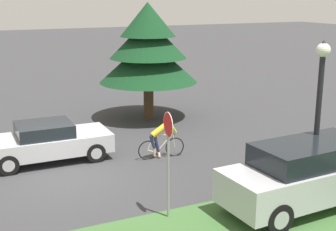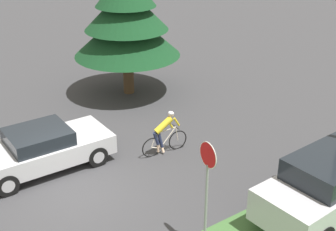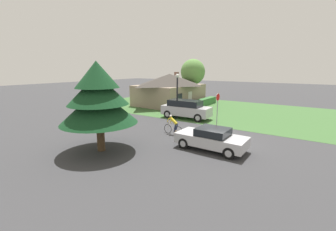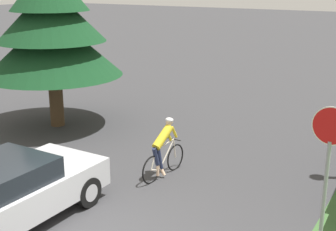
{
  "view_description": "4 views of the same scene",
  "coord_description": "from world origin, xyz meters",
  "px_view_note": "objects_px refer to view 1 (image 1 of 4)",
  "views": [
    {
      "loc": [
        14.22,
        -3.14,
        5.72
      ],
      "look_at": [
        -0.64,
        3.89,
        1.5
      ],
      "focal_mm": 50.0,
      "sensor_mm": 36.0,
      "label": 1
    },
    {
      "loc": [
        11.14,
        -4.51,
        8.05
      ],
      "look_at": [
        0.11,
        3.28,
        1.69
      ],
      "focal_mm": 50.0,
      "sensor_mm": 36.0,
      "label": 2
    },
    {
      "loc": [
        -14.49,
        -5.51,
        5.04
      ],
      "look_at": [
        -0.85,
        3.73,
        1.53
      ],
      "focal_mm": 24.0,
      "sensor_mm": 36.0,
      "label": 3
    },
    {
      "loc": [
        5.39,
        -5.94,
        4.89
      ],
      "look_at": [
        -0.6,
        4.02,
        1.47
      ],
      "focal_mm": 50.0,
      "sensor_mm": 36.0,
      "label": 4
    }
  ],
  "objects_px": {
    "cyclist": "(161,138)",
    "street_lamp": "(319,96)",
    "conifer_tall_near": "(148,49)",
    "parked_suv_right": "(308,174)",
    "sedan_left_lane": "(47,142)",
    "stop_sign": "(168,145)"
  },
  "relations": [
    {
      "from": "cyclist",
      "to": "street_lamp",
      "type": "relative_size",
      "value": 0.39
    },
    {
      "from": "cyclist",
      "to": "conifer_tall_near",
      "type": "bearing_deg",
      "value": 75.88
    },
    {
      "from": "parked_suv_right",
      "to": "street_lamp",
      "type": "bearing_deg",
      "value": 34.26
    },
    {
      "from": "sedan_left_lane",
      "to": "parked_suv_right",
      "type": "bearing_deg",
      "value": -49.54
    },
    {
      "from": "cyclist",
      "to": "conifer_tall_near",
      "type": "height_order",
      "value": "conifer_tall_near"
    },
    {
      "from": "sedan_left_lane",
      "to": "stop_sign",
      "type": "xyz_separation_m",
      "value": [
        5.8,
        1.99,
        1.3
      ]
    },
    {
      "from": "sedan_left_lane",
      "to": "cyclist",
      "type": "relative_size",
      "value": 2.47
    },
    {
      "from": "street_lamp",
      "to": "parked_suv_right",
      "type": "bearing_deg",
      "value": -52.99
    },
    {
      "from": "stop_sign",
      "to": "conifer_tall_near",
      "type": "height_order",
      "value": "conifer_tall_near"
    },
    {
      "from": "stop_sign",
      "to": "street_lamp",
      "type": "bearing_deg",
      "value": -91.5
    },
    {
      "from": "conifer_tall_near",
      "to": "street_lamp",
      "type": "bearing_deg",
      "value": 4.77
    },
    {
      "from": "cyclist",
      "to": "street_lamp",
      "type": "xyz_separation_m",
      "value": [
        4.87,
        2.68,
        2.25
      ]
    },
    {
      "from": "stop_sign",
      "to": "street_lamp",
      "type": "relative_size",
      "value": 0.63
    },
    {
      "from": "parked_suv_right",
      "to": "conifer_tall_near",
      "type": "bearing_deg",
      "value": 88.02
    },
    {
      "from": "cyclist",
      "to": "parked_suv_right",
      "type": "bearing_deg",
      "value": -65.49
    },
    {
      "from": "sedan_left_lane",
      "to": "stop_sign",
      "type": "relative_size",
      "value": 1.51
    },
    {
      "from": "sedan_left_lane",
      "to": "street_lamp",
      "type": "height_order",
      "value": "street_lamp"
    },
    {
      "from": "stop_sign",
      "to": "conifer_tall_near",
      "type": "distance_m",
      "value": 10.51
    },
    {
      "from": "parked_suv_right",
      "to": "stop_sign",
      "type": "relative_size",
      "value": 1.75
    },
    {
      "from": "sedan_left_lane",
      "to": "parked_suv_right",
      "type": "height_order",
      "value": "parked_suv_right"
    },
    {
      "from": "cyclist",
      "to": "parked_suv_right",
      "type": "distance_m",
      "value": 5.76
    },
    {
      "from": "sedan_left_lane",
      "to": "street_lamp",
      "type": "relative_size",
      "value": 0.96
    }
  ]
}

